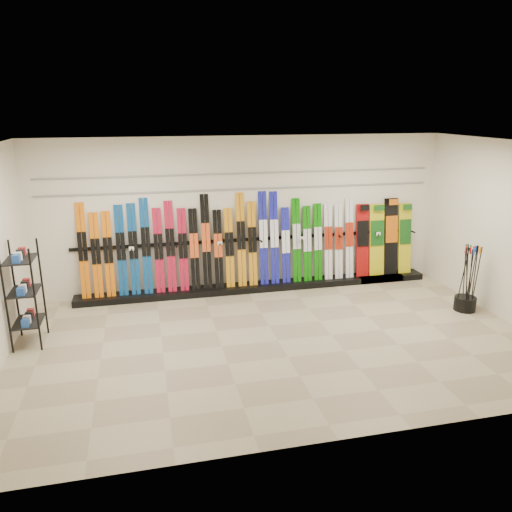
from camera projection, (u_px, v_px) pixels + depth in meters
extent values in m
plane|color=gray|center=(278.00, 341.00, 7.81)|extent=(8.00, 8.00, 0.00)
plane|color=beige|center=(245.00, 214.00, 9.71)|extent=(8.00, 0.00, 8.00)
plane|color=beige|center=(512.00, 234.00, 8.24)|extent=(0.00, 5.00, 5.00)
plane|color=silver|center=(281.00, 145.00, 6.95)|extent=(8.00, 8.00, 0.00)
cube|color=black|center=(258.00, 287.00, 9.97)|extent=(8.00, 0.40, 0.12)
cube|color=orange|center=(83.00, 251.00, 9.07)|extent=(0.17, 0.28, 1.75)
cube|color=orange|center=(96.00, 255.00, 9.13)|extent=(0.17, 0.25, 1.56)
cube|color=orange|center=(108.00, 254.00, 9.18)|extent=(0.17, 0.25, 1.58)
cube|color=navy|center=(121.00, 251.00, 9.22)|extent=(0.17, 0.27, 1.68)
cube|color=navy|center=(134.00, 249.00, 9.27)|extent=(0.17, 0.27, 1.70)
cube|color=navy|center=(146.00, 246.00, 9.31)|extent=(0.17, 0.28, 1.79)
cube|color=#B2112F|center=(159.00, 251.00, 9.37)|extent=(0.17, 0.25, 1.59)
cube|color=#B2112F|center=(170.00, 247.00, 9.41)|extent=(0.17, 0.27, 1.72)
cube|color=#B2112F|center=(183.00, 250.00, 9.47)|extent=(0.17, 0.25, 1.57)
cube|color=black|center=(194.00, 249.00, 9.52)|extent=(0.17, 0.25, 1.56)
cube|color=black|center=(206.00, 242.00, 9.55)|extent=(0.17, 0.29, 1.82)
cube|color=black|center=(218.00, 249.00, 9.62)|extent=(0.17, 0.24, 1.51)
cube|color=orange|center=(229.00, 248.00, 9.67)|extent=(0.17, 0.24, 1.53)
cube|color=orange|center=(241.00, 240.00, 9.70)|extent=(0.17, 0.29, 1.82)
cube|color=orange|center=(252.00, 244.00, 9.76)|extent=(0.17, 0.26, 1.64)
cube|color=#181B9E|center=(263.00, 238.00, 9.79)|extent=(0.17, 0.29, 1.83)
cube|color=#181B9E|center=(274.00, 238.00, 9.84)|extent=(0.17, 0.29, 1.82)
cube|color=#181B9E|center=(286.00, 245.00, 9.92)|extent=(0.17, 0.24, 1.50)
cube|color=#0E6D07|center=(297.00, 240.00, 9.95)|extent=(0.17, 0.26, 1.67)
cube|color=#0E6D07|center=(307.00, 244.00, 10.01)|extent=(0.17, 0.24, 1.51)
cube|color=#0E6D07|center=(318.00, 242.00, 10.06)|extent=(0.17, 0.25, 1.55)
cube|color=silver|center=(328.00, 242.00, 10.11)|extent=(0.17, 0.25, 1.54)
cube|color=silver|center=(339.00, 242.00, 10.16)|extent=(0.17, 0.24, 1.51)
cube|color=silver|center=(349.00, 238.00, 10.20)|extent=(0.17, 0.26, 1.62)
cube|color=#990C0C|center=(362.00, 240.00, 10.29)|extent=(0.27, 0.23, 1.49)
cube|color=gold|center=(377.00, 240.00, 10.36)|extent=(0.32, 0.23, 1.48)
cube|color=black|center=(391.00, 237.00, 10.42)|extent=(0.30, 0.24, 1.59)
cube|color=gold|center=(405.00, 238.00, 10.49)|extent=(0.28, 0.23, 1.47)
cube|color=black|center=(25.00, 295.00, 7.52)|extent=(0.40, 0.60, 1.58)
cylinder|color=black|center=(465.00, 303.00, 8.95)|extent=(0.38, 0.38, 0.25)
cylinder|color=black|center=(462.00, 279.00, 8.76)|extent=(0.06, 0.13, 1.18)
cylinder|color=black|center=(474.00, 277.00, 8.85)|extent=(0.08, 0.09, 1.18)
cylinder|color=black|center=(472.00, 277.00, 8.83)|extent=(0.06, 0.03, 1.18)
cylinder|color=black|center=(464.00, 275.00, 8.95)|extent=(0.14, 0.07, 1.18)
cylinder|color=black|center=(470.00, 279.00, 8.78)|extent=(0.09, 0.14, 1.17)
cylinder|color=black|center=(476.00, 279.00, 8.74)|extent=(0.11, 0.05, 1.18)
cylinder|color=black|center=(470.00, 281.00, 8.67)|extent=(0.15, 0.11, 1.17)
cylinder|color=black|center=(467.00, 277.00, 8.86)|extent=(0.06, 0.10, 1.18)
cylinder|color=black|center=(467.00, 280.00, 8.72)|extent=(0.16, 0.05, 1.17)
cube|color=gray|center=(245.00, 189.00, 9.55)|extent=(7.60, 0.02, 0.03)
cube|color=gray|center=(245.00, 173.00, 9.46)|extent=(7.60, 0.02, 0.03)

